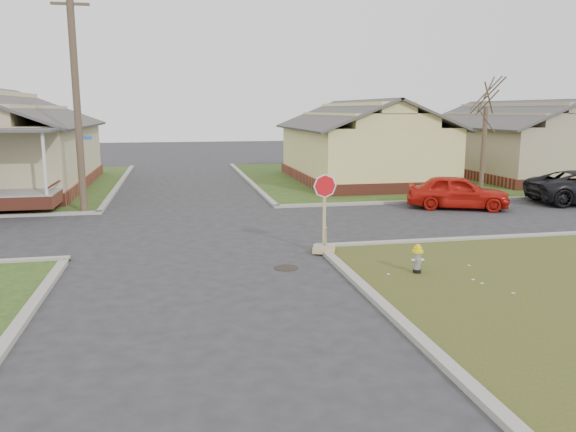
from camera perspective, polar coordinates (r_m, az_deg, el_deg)
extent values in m
plane|color=#272729|center=(15.01, -8.86, -5.19)|extent=(120.00, 120.00, 0.00)
cube|color=#2B4217|center=(39.73, 23.31, 4.00)|extent=(37.00, 19.00, 0.05)
cylinder|color=black|center=(14.78, -0.19, -5.29)|extent=(0.64, 0.64, 0.01)
cube|color=brown|center=(32.91, 7.38, 4.05)|extent=(7.20, 11.20, 0.60)
cube|color=#EEE48C|center=(32.77, 7.45, 6.82)|extent=(7.00, 11.00, 2.60)
cube|color=brown|center=(37.34, 22.11, 4.13)|extent=(7.20, 11.20, 0.60)
cube|color=tan|center=(37.22, 22.28, 6.58)|extent=(7.00, 11.00, 2.60)
cylinder|color=#49372A|center=(23.62, -20.69, 11.07)|extent=(0.28, 0.28, 9.00)
cube|color=#49372A|center=(23.94, -21.27, 19.45)|extent=(1.40, 0.10, 0.10)
cylinder|color=#49372A|center=(28.69, 19.23, 6.28)|extent=(0.22, 0.22, 4.20)
cylinder|color=black|center=(14.56, 12.96, -5.45)|extent=(0.20, 0.20, 0.09)
cylinder|color=#ACABB0|center=(14.49, 13.00, -4.47)|extent=(0.17, 0.17, 0.42)
sphere|color=#ACABB0|center=(14.44, 13.04, -3.66)|extent=(0.17, 0.17, 0.17)
cylinder|color=yellow|center=(14.43, 13.04, -3.52)|extent=(0.28, 0.28, 0.06)
cylinder|color=yellow|center=(14.41, 13.06, -3.27)|extent=(0.20, 0.20, 0.09)
sphere|color=yellow|center=(14.40, 13.06, -3.06)|extent=(0.14, 0.14, 0.14)
cube|color=tan|center=(16.26, 3.67, -3.38)|extent=(0.63, 0.63, 0.15)
cube|color=gray|center=(16.24, 3.68, -3.05)|extent=(0.51, 0.51, 0.04)
cube|color=tan|center=(16.03, 3.72, 0.39)|extent=(0.09, 0.05, 2.13)
cylinder|color=red|center=(15.87, 3.79, 3.06)|extent=(0.57, 0.25, 0.61)
cylinder|color=silver|center=(15.89, 3.78, 3.07)|extent=(0.64, 0.28, 0.69)
imported|color=#BA160D|center=(24.55, 16.86, 2.37)|extent=(4.48, 3.14, 1.42)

